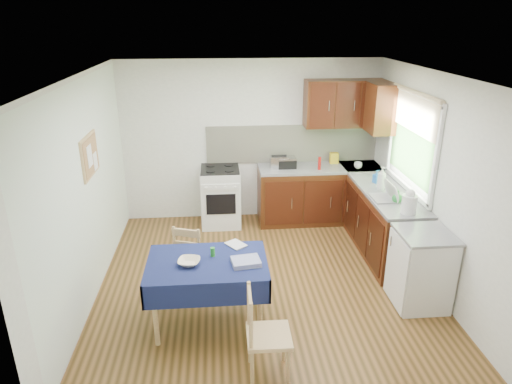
{
  "coord_description": "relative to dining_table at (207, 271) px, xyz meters",
  "views": [
    {
      "loc": [
        -0.53,
        -4.81,
        3.08
      ],
      "look_at": [
        -0.08,
        0.29,
        1.1
      ],
      "focal_mm": 32.0,
      "sensor_mm": 36.0,
      "label": 1
    }
  ],
  "objects": [
    {
      "name": "floor",
      "position": [
        0.67,
        0.71,
        -0.64
      ],
      "size": [
        4.2,
        4.2,
        0.0
      ],
      "primitive_type": "plane",
      "color": "#442F12",
      "rests_on": "ground"
    },
    {
      "name": "ceiling",
      "position": [
        0.67,
        0.71,
        1.86
      ],
      "size": [
        4.0,
        4.2,
        0.02
      ],
      "primitive_type": "cube",
      "color": "white",
      "rests_on": "wall_back"
    },
    {
      "name": "wall_back",
      "position": [
        0.67,
        2.81,
        0.61
      ],
      "size": [
        4.0,
        0.02,
        2.5
      ],
      "primitive_type": "cube",
      "color": "silver",
      "rests_on": "ground"
    },
    {
      "name": "wall_front",
      "position": [
        0.67,
        -1.39,
        0.61
      ],
      "size": [
        4.0,
        0.02,
        2.5
      ],
      "primitive_type": "cube",
      "color": "silver",
      "rests_on": "ground"
    },
    {
      "name": "wall_left",
      "position": [
        -1.33,
        0.71,
        0.61
      ],
      "size": [
        0.02,
        4.2,
        2.5
      ],
      "primitive_type": "cube",
      "color": "white",
      "rests_on": "ground"
    },
    {
      "name": "wall_right",
      "position": [
        2.67,
        0.71,
        0.61
      ],
      "size": [
        0.02,
        4.2,
        2.5
      ],
      "primitive_type": "cube",
      "color": "silver",
      "rests_on": "ground"
    },
    {
      "name": "base_cabinets",
      "position": [
        2.03,
        1.96,
        -0.21
      ],
      "size": [
        1.9,
        2.3,
        0.86
      ],
      "color": "black",
      "rests_on": "ground"
    },
    {
      "name": "worktop_back",
      "position": [
        1.72,
        2.51,
        0.24
      ],
      "size": [
        1.9,
        0.6,
        0.04
      ],
      "primitive_type": "cube",
      "color": "slate",
      "rests_on": "base_cabinets"
    },
    {
      "name": "worktop_right",
      "position": [
        2.37,
        1.36,
        0.24
      ],
      "size": [
        0.6,
        1.7,
        0.04
      ],
      "primitive_type": "cube",
      "color": "slate",
      "rests_on": "base_cabinets"
    },
    {
      "name": "worktop_corner",
      "position": [
        2.37,
        2.51,
        0.24
      ],
      "size": [
        0.6,
        0.6,
        0.04
      ],
      "primitive_type": "cube",
      "color": "slate",
      "rests_on": "base_cabinets"
    },
    {
      "name": "splashback",
      "position": [
        1.32,
        2.79,
        0.56
      ],
      "size": [
        2.7,
        0.02,
        0.6
      ],
      "primitive_type": "cube",
      "color": "beige",
      "rests_on": "wall_back"
    },
    {
      "name": "upper_cabinets",
      "position": [
        2.19,
        2.51,
        1.21
      ],
      "size": [
        1.2,
        0.85,
        0.7
      ],
      "color": "black",
      "rests_on": "wall_back"
    },
    {
      "name": "stove",
      "position": [
        0.17,
        2.51,
        -0.18
      ],
      "size": [
        0.6,
        0.61,
        0.92
      ],
      "color": "silver",
      "rests_on": "ground"
    },
    {
      "name": "window",
      "position": [
        2.64,
        1.41,
        1.01
      ],
      "size": [
        0.04,
        1.48,
        1.26
      ],
      "color": "#295121",
      "rests_on": "wall_right"
    },
    {
      "name": "fridge",
      "position": [
        2.37,
        0.16,
        -0.2
      ],
      "size": [
        0.58,
        0.6,
        0.89
      ],
      "color": "silver",
      "rests_on": "ground"
    },
    {
      "name": "corkboard",
      "position": [
        -1.3,
        1.01,
        0.96
      ],
      "size": [
        0.04,
        0.62,
        0.47
      ],
      "color": "#A37E51",
      "rests_on": "wall_left"
    },
    {
      "name": "dining_table",
      "position": [
        0.0,
        0.0,
        0.0
      ],
      "size": [
        1.23,
        0.83,
        0.74
      ],
      "rotation": [
        0.0,
        0.0,
        -0.1
      ],
      "color": "#101D43",
      "rests_on": "ground"
    },
    {
      "name": "chair_far",
      "position": [
        -0.21,
        0.72,
        -0.19
      ],
      "size": [
        0.47,
        0.47,
        0.84
      ],
      "rotation": [
        0.0,
        0.0,
        2.81
      ],
      "color": "#A37E51",
      "rests_on": "ground"
    },
    {
      "name": "chair_near",
      "position": [
        0.5,
        -0.81,
        -0.17
      ],
      "size": [
        0.4,
        0.4,
        0.89
      ],
      "rotation": [
        0.0,
        0.0,
        1.56
      ],
      "color": "#A37E51",
      "rests_on": "ground"
    },
    {
      "name": "toaster",
      "position": [
        1.07,
        2.5,
        0.36
      ],
      "size": [
        0.27,
        0.17,
        0.21
      ],
      "rotation": [
        0.0,
        0.0,
        0.38
      ],
      "color": "#B9BABE",
      "rests_on": "worktop_back"
    },
    {
      "name": "sandwich_press",
      "position": [
        1.2,
        2.53,
        0.34
      ],
      "size": [
        0.28,
        0.24,
        0.16
      ],
      "rotation": [
        0.0,
        0.0,
        -0.03
      ],
      "color": "black",
      "rests_on": "worktop_back"
    },
    {
      "name": "sauce_bottle",
      "position": [
        1.67,
        2.37,
        0.36
      ],
      "size": [
        0.04,
        0.04,
        0.2
      ],
      "primitive_type": "cylinder",
      "color": "red",
      "rests_on": "worktop_back"
    },
    {
      "name": "yellow_packet",
      "position": [
        1.97,
        2.66,
        0.35
      ],
      "size": [
        0.15,
        0.12,
        0.17
      ],
      "primitive_type": "cube",
      "rotation": [
        0.0,
        0.0,
        -0.26
      ],
      "color": "gold",
      "rests_on": "worktop_back"
    },
    {
      "name": "dish_rack",
      "position": [
        2.32,
        1.12,
        0.29
      ],
      "size": [
        0.47,
        0.36,
        0.22
      ],
      "rotation": [
        0.0,
        0.0,
        -0.17
      ],
      "color": "gray",
      "rests_on": "worktop_right"
    },
    {
      "name": "kettle",
      "position": [
        2.37,
        0.66,
        0.4
      ],
      "size": [
        0.18,
        0.18,
        0.3
      ],
      "color": "silver",
      "rests_on": "worktop_right"
    },
    {
      "name": "cup",
      "position": [
        2.28,
        2.37,
        0.31
      ],
      "size": [
        0.13,
        0.13,
        0.09
      ],
      "primitive_type": "imported",
      "rotation": [
        0.0,
        0.0,
        0.09
      ],
      "color": "white",
      "rests_on": "worktop_back"
    },
    {
      "name": "soap_bottle_a",
      "position": [
        2.32,
        1.47,
        0.42
      ],
      "size": [
        0.17,
        0.17,
        0.31
      ],
      "primitive_type": "imported",
      "rotation": [
        0.0,
        0.0,
        0.88
      ],
      "color": "silver",
      "rests_on": "worktop_right"
    },
    {
      "name": "soap_bottle_b",
      "position": [
        2.34,
        1.72,
        0.35
      ],
      "size": [
        0.11,
        0.11,
        0.18
      ],
      "primitive_type": "imported",
      "rotation": [
        0.0,
        0.0,
        1.99
      ],
      "color": "blue",
      "rests_on": "worktop_right"
    },
    {
      "name": "soap_bottle_c",
      "position": [
        2.36,
        0.99,
        0.35
      ],
      "size": [
        0.16,
        0.16,
        0.16
      ],
      "primitive_type": "imported",
      "rotation": [
        0.0,
        0.0,
        3.4
      ],
      "color": "#217C2E",
      "rests_on": "worktop_right"
    },
    {
      "name": "plate_bowl",
      "position": [
        -0.18,
        -0.04,
        0.13
      ],
      "size": [
        0.25,
        0.25,
        0.05
      ],
      "primitive_type": "imported",
      "rotation": [
        0.0,
        0.0,
        -0.17
      ],
      "color": "beige",
      "rests_on": "dining_table"
    },
    {
      "name": "book",
      "position": [
        0.25,
        0.28,
        0.11
      ],
      "size": [
        0.26,
        0.27,
        0.02
      ],
      "primitive_type": "imported",
      "rotation": [
        0.0,
        0.0,
        0.62
      ],
      "color": "white",
      "rests_on": "dining_table"
    },
    {
      "name": "spice_jar",
      "position": [
        0.06,
        0.11,
        0.15
      ],
      "size": [
        0.05,
        0.05,
        0.1
      ],
      "primitive_type": "cylinder",
      "color": "#258A27",
      "rests_on": "dining_table"
    },
    {
      "name": "tea_towel",
      "position": [
        0.39,
        -0.08,
        0.13
      ],
      "size": [
        0.31,
        0.26,
        0.05
      ],
      "primitive_type": "cube",
      "rotation": [
        0.0,
        0.0,
        0.14
      ],
      "color": "navy",
      "rests_on": "dining_table"
    }
  ]
}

